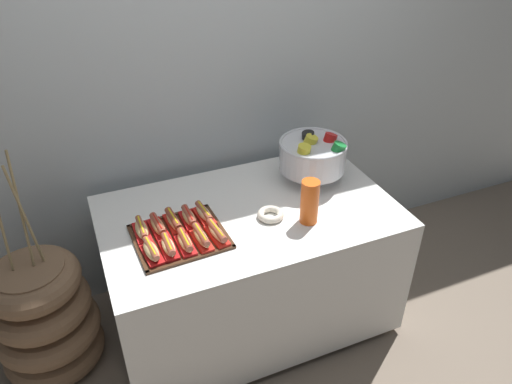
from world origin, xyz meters
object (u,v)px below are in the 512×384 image
at_px(donut, 271,215).
at_px(serving_tray, 180,237).
at_px(hot_dog_1, 169,247).
at_px(hot_dog_2, 185,242).
at_px(hot_dog_8, 189,218).
at_px(hot_dog_5, 142,230).
at_px(cup_stack, 310,202).
at_px(hot_dog_9, 204,214).
at_px(hot_dog_7, 174,221).
at_px(buffet_table, 249,264).
at_px(punch_bowl, 313,154).
at_px(floor_vase, 45,317).
at_px(hot_dog_4, 217,233).
at_px(hot_dog_6, 158,226).
at_px(hot_dog_0, 152,251).
at_px(hot_dog_3, 201,237).

bearing_deg(donut, serving_tray, 177.70).
distance_m(hot_dog_1, donut, 0.52).
bearing_deg(donut, hot_dog_2, -171.68).
xyz_separation_m(serving_tray, hot_dog_8, (0.07, 0.09, 0.03)).
relative_size(hot_dog_5, cup_stack, 0.75).
bearing_deg(hot_dog_9, hot_dog_7, -177.38).
xyz_separation_m(buffet_table, punch_bowl, (0.42, 0.14, 0.50)).
relative_size(hot_dog_7, donut, 1.44).
bearing_deg(cup_stack, hot_dog_9, 155.84).
height_order(hot_dog_5, hot_dog_7, hot_dog_7).
distance_m(floor_vase, hot_dog_4, 0.99).
distance_m(buffet_table, hot_dog_7, 0.54).
bearing_deg(hot_dog_4, hot_dog_9, 92.62).
xyz_separation_m(buffet_table, floor_vase, (-1.04, 0.12, -0.09)).
bearing_deg(floor_vase, serving_tray, -16.35).
height_order(hot_dog_1, hot_dog_2, hot_dog_1).
bearing_deg(buffet_table, hot_dog_4, -144.99).
bearing_deg(cup_stack, hot_dog_5, 165.87).
height_order(serving_tray, punch_bowl, punch_bowl).
height_order(buffet_table, hot_dog_6, hot_dog_6).
relative_size(hot_dog_0, hot_dog_8, 1.04).
distance_m(hot_dog_5, hot_dog_7, 0.15).
bearing_deg(hot_dog_1, hot_dog_4, 2.62).
height_order(serving_tray, hot_dog_0, hot_dog_0).
height_order(serving_tray, hot_dog_2, hot_dog_2).
bearing_deg(hot_dog_6, hot_dog_3, -45.10).
bearing_deg(hot_dog_1, cup_stack, -2.40).
bearing_deg(hot_dog_2, hot_dog_5, 134.90).
relative_size(hot_dog_0, hot_dog_4, 0.92).
height_order(buffet_table, hot_dog_7, hot_dog_7).
distance_m(hot_dog_1, hot_dog_4, 0.23).
height_order(hot_dog_7, hot_dog_9, hot_dog_7).
distance_m(buffet_table, hot_dog_4, 0.47).
xyz_separation_m(hot_dog_0, hot_dog_7, (0.14, 0.17, 0.00)).
relative_size(hot_dog_4, hot_dog_5, 1.08).
bearing_deg(donut, hot_dog_4, -168.80).
relative_size(serving_tray, hot_dog_0, 2.55).
xyz_separation_m(hot_dog_5, hot_dog_9, (0.30, 0.01, -0.00)).
bearing_deg(hot_dog_2, cup_stack, -3.04).
relative_size(serving_tray, hot_dog_1, 2.72).
bearing_deg(hot_dog_7, hot_dog_8, 2.62).
xyz_separation_m(serving_tray, punch_bowl, (0.79, 0.22, 0.15)).
xyz_separation_m(hot_dog_2, hot_dog_5, (-0.16, 0.16, 0.00)).
bearing_deg(hot_dog_1, serving_tray, 50.35).
bearing_deg(hot_dog_5, hot_dog_2, -45.10).
xyz_separation_m(buffet_table, hot_dog_9, (-0.22, 0.01, 0.39)).
height_order(buffet_table, hot_dog_5, hot_dog_5).
bearing_deg(cup_stack, hot_dog_7, 161.96).
distance_m(hot_dog_0, hot_dog_6, 0.18).
distance_m(cup_stack, donut, 0.20).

